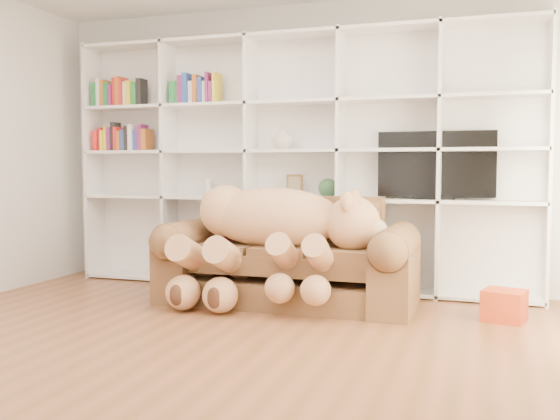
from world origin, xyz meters
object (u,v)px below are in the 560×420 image
(teddy_bear, at_px, (272,230))
(gift_box, at_px, (504,305))
(sofa, at_px, (288,263))
(tv, at_px, (436,166))

(teddy_bear, relative_size, gift_box, 5.85)
(sofa, bearing_deg, tv, 29.88)
(teddy_bear, height_order, tv, tv)
(sofa, bearing_deg, gift_box, -3.30)
(gift_box, relative_size, tv, 0.29)
(gift_box, xyz_separation_m, tv, (-0.57, 0.76, 1.04))
(sofa, height_order, gift_box, sofa)
(gift_box, distance_m, tv, 1.41)
(sofa, distance_m, tv, 1.57)
(teddy_bear, bearing_deg, sofa, 74.55)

